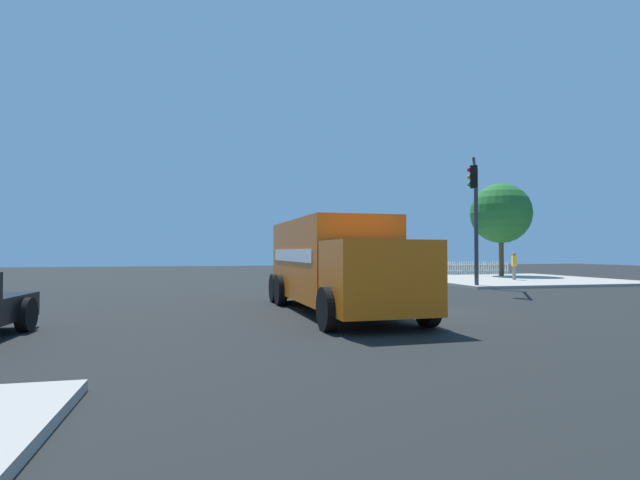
{
  "coord_description": "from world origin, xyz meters",
  "views": [
    {
      "loc": [
        5.61,
        13.93,
        1.78
      ],
      "look_at": [
        2.32,
        0.06,
        2.13
      ],
      "focal_mm": 27.56,
      "sensor_mm": 36.0,
      "label": 1
    }
  ],
  "objects_px": {
    "pedestrian_near_corner": "(514,264)",
    "delivery_truck": "(335,263)",
    "shade_tree_near": "(501,213)",
    "traffic_light_secondary": "(475,206)"
  },
  "relations": [
    {
      "from": "pedestrian_near_corner",
      "to": "delivery_truck",
      "type": "bearing_deg",
      "value": 39.19
    },
    {
      "from": "shade_tree_near",
      "to": "delivery_truck",
      "type": "bearing_deg",
      "value": 44.57
    },
    {
      "from": "pedestrian_near_corner",
      "to": "shade_tree_near",
      "type": "height_order",
      "value": "shade_tree_near"
    },
    {
      "from": "traffic_light_secondary",
      "to": "shade_tree_near",
      "type": "distance_m",
      "value": 12.01
    },
    {
      "from": "delivery_truck",
      "to": "shade_tree_near",
      "type": "bearing_deg",
      "value": -135.43
    },
    {
      "from": "delivery_truck",
      "to": "traffic_light_secondary",
      "type": "relative_size",
      "value": 1.42
    },
    {
      "from": "pedestrian_near_corner",
      "to": "shade_tree_near",
      "type": "relative_size",
      "value": 0.25
    },
    {
      "from": "delivery_truck",
      "to": "shade_tree_near",
      "type": "distance_m",
      "value": 22.91
    },
    {
      "from": "shade_tree_near",
      "to": "pedestrian_near_corner",
      "type": "bearing_deg",
      "value": 64.42
    },
    {
      "from": "delivery_truck",
      "to": "shade_tree_near",
      "type": "height_order",
      "value": "shade_tree_near"
    }
  ]
}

